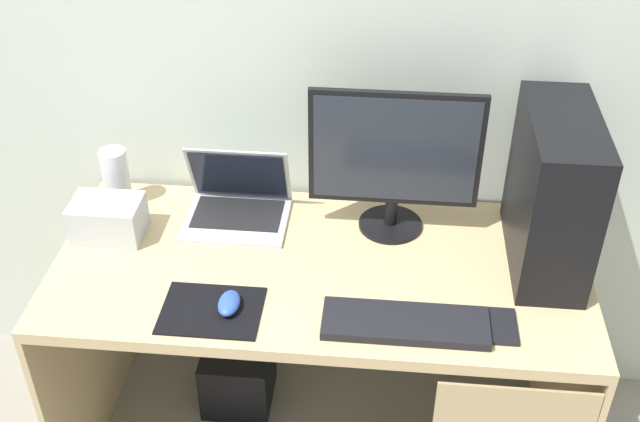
{
  "coord_description": "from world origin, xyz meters",
  "views": [
    {
      "loc": [
        0.16,
        -1.7,
        2.14
      ],
      "look_at": [
        0.0,
        0.0,
        0.93
      ],
      "focal_mm": 44.16,
      "sensor_mm": 36.0,
      "label": 1
    }
  ],
  "objects_px": {
    "subwoofer": "(238,375)",
    "mouse_left": "(229,303)",
    "pc_tower": "(553,192)",
    "projector": "(108,219)",
    "laptop": "(238,204)",
    "monitor": "(394,160)",
    "keyboard": "(405,323)",
    "speaker": "(116,178)",
    "cell_phone": "(503,326)"
  },
  "relations": [
    {
      "from": "laptop",
      "to": "subwoofer",
      "type": "relative_size",
      "value": 1.33
    },
    {
      "from": "speaker",
      "to": "cell_phone",
      "type": "height_order",
      "value": "speaker"
    },
    {
      "from": "monitor",
      "to": "speaker",
      "type": "distance_m",
      "value": 0.85
    },
    {
      "from": "subwoofer",
      "to": "cell_phone",
      "type": "bearing_deg",
      "value": -24.78
    },
    {
      "from": "speaker",
      "to": "mouse_left",
      "type": "xyz_separation_m",
      "value": [
        0.43,
        -0.45,
        -0.07
      ]
    },
    {
      "from": "pc_tower",
      "to": "speaker",
      "type": "bearing_deg",
      "value": 173.34
    },
    {
      "from": "subwoofer",
      "to": "keyboard",
      "type": "bearing_deg",
      "value": -35.42
    },
    {
      "from": "projector",
      "to": "keyboard",
      "type": "bearing_deg",
      "value": -19.61
    },
    {
      "from": "monitor",
      "to": "subwoofer",
      "type": "bearing_deg",
      "value": -175.67
    },
    {
      "from": "mouse_left",
      "to": "pc_tower",
      "type": "bearing_deg",
      "value": 19.91
    },
    {
      "from": "mouse_left",
      "to": "subwoofer",
      "type": "relative_size",
      "value": 0.42
    },
    {
      "from": "monitor",
      "to": "laptop",
      "type": "height_order",
      "value": "monitor"
    },
    {
      "from": "keyboard",
      "to": "cell_phone",
      "type": "relative_size",
      "value": 3.23
    },
    {
      "from": "pc_tower",
      "to": "projector",
      "type": "height_order",
      "value": "pc_tower"
    },
    {
      "from": "pc_tower",
      "to": "monitor",
      "type": "bearing_deg",
      "value": 166.92
    },
    {
      "from": "cell_phone",
      "to": "projector",
      "type": "bearing_deg",
      "value": 165.49
    },
    {
      "from": "mouse_left",
      "to": "monitor",
      "type": "bearing_deg",
      "value": 44.44
    },
    {
      "from": "mouse_left",
      "to": "subwoofer",
      "type": "xyz_separation_m",
      "value": [
        -0.08,
        0.36,
        -0.66
      ]
    },
    {
      "from": "pc_tower",
      "to": "projector",
      "type": "xyz_separation_m",
      "value": [
        -1.24,
        -0.01,
        -0.16
      ]
    },
    {
      "from": "monitor",
      "to": "cell_phone",
      "type": "xyz_separation_m",
      "value": [
        0.29,
        -0.4,
        -0.23
      ]
    },
    {
      "from": "subwoofer",
      "to": "projector",
      "type": "bearing_deg",
      "value": -167.1
    },
    {
      "from": "laptop",
      "to": "subwoofer",
      "type": "distance_m",
      "value": 0.69
    },
    {
      "from": "pc_tower",
      "to": "speaker",
      "type": "height_order",
      "value": "pc_tower"
    },
    {
      "from": "pc_tower",
      "to": "laptop",
      "type": "height_order",
      "value": "pc_tower"
    },
    {
      "from": "projector",
      "to": "keyboard",
      "type": "relative_size",
      "value": 0.48
    },
    {
      "from": "projector",
      "to": "mouse_left",
      "type": "bearing_deg",
      "value": -35.12
    },
    {
      "from": "speaker",
      "to": "mouse_left",
      "type": "relative_size",
      "value": 1.95
    },
    {
      "from": "monitor",
      "to": "projector",
      "type": "distance_m",
      "value": 0.84
    },
    {
      "from": "keyboard",
      "to": "mouse_left",
      "type": "xyz_separation_m",
      "value": [
        -0.45,
        0.02,
        0.01
      ]
    },
    {
      "from": "pc_tower",
      "to": "subwoofer",
      "type": "bearing_deg",
      "value": 176.16
    },
    {
      "from": "mouse_left",
      "to": "cell_phone",
      "type": "height_order",
      "value": "mouse_left"
    },
    {
      "from": "mouse_left",
      "to": "projector",
      "type": "bearing_deg",
      "value": 144.88
    },
    {
      "from": "pc_tower",
      "to": "subwoofer",
      "type": "relative_size",
      "value": 1.92
    },
    {
      "from": "pc_tower",
      "to": "speaker",
      "type": "xyz_separation_m",
      "value": [
        -1.26,
        0.15,
        -0.13
      ]
    },
    {
      "from": "keyboard",
      "to": "cell_phone",
      "type": "height_order",
      "value": "keyboard"
    },
    {
      "from": "speaker",
      "to": "mouse_left",
      "type": "distance_m",
      "value": 0.62
    },
    {
      "from": "cell_phone",
      "to": "speaker",
      "type": "bearing_deg",
      "value": 158.39
    },
    {
      "from": "pc_tower",
      "to": "monitor",
      "type": "xyz_separation_m",
      "value": [
        -0.42,
        0.1,
        0.02
      ]
    },
    {
      "from": "pc_tower",
      "to": "monitor",
      "type": "relative_size",
      "value": 0.91
    },
    {
      "from": "monitor",
      "to": "speaker",
      "type": "height_order",
      "value": "monitor"
    },
    {
      "from": "monitor",
      "to": "laptop",
      "type": "relative_size",
      "value": 1.58
    },
    {
      "from": "laptop",
      "to": "cell_phone",
      "type": "bearing_deg",
      "value": -28.87
    },
    {
      "from": "speaker",
      "to": "projector",
      "type": "relative_size",
      "value": 0.93
    },
    {
      "from": "pc_tower",
      "to": "mouse_left",
      "type": "relative_size",
      "value": 4.57
    },
    {
      "from": "pc_tower",
      "to": "cell_phone",
      "type": "distance_m",
      "value": 0.39
    },
    {
      "from": "keyboard",
      "to": "monitor",
      "type": "bearing_deg",
      "value": 96.45
    },
    {
      "from": "subwoofer",
      "to": "mouse_left",
      "type": "bearing_deg",
      "value": -77.11
    },
    {
      "from": "monitor",
      "to": "keyboard",
      "type": "relative_size",
      "value": 1.15
    },
    {
      "from": "cell_phone",
      "to": "subwoofer",
      "type": "xyz_separation_m",
      "value": [
        -0.78,
        0.36,
        -0.64
      ]
    },
    {
      "from": "pc_tower",
      "to": "cell_phone",
      "type": "relative_size",
      "value": 3.37
    }
  ]
}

